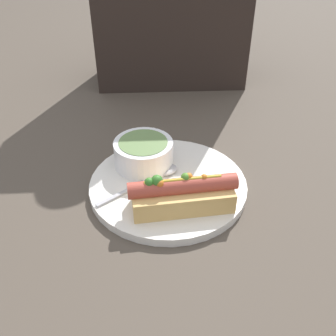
{
  "coord_description": "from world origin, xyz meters",
  "views": [
    {
      "loc": [
        -0.03,
        -0.51,
        0.42
      ],
      "look_at": [
        0.0,
        0.0,
        0.04
      ],
      "focal_mm": 42.0,
      "sensor_mm": 36.0,
      "label": 1
    }
  ],
  "objects": [
    {
      "name": "ground_plane",
      "position": [
        0.0,
        0.0,
        0.0
      ],
      "size": [
        4.0,
        4.0,
        0.0
      ],
      "primitive_type": "plane",
      "color": "#4C4238"
    },
    {
      "name": "dinner_plate",
      "position": [
        0.0,
        0.0,
        0.01
      ],
      "size": [
        0.26,
        0.26,
        0.01
      ],
      "color": "white",
      "rests_on": "ground_plane"
    },
    {
      "name": "hot_dog",
      "position": [
        0.02,
        -0.06,
        0.04
      ],
      "size": [
        0.17,
        0.07,
        0.06
      ],
      "rotation": [
        0.0,
        0.0,
        0.1
      ],
      "color": "#DBAD60",
      "rests_on": "dinner_plate"
    },
    {
      "name": "soup_bowl",
      "position": [
        -0.04,
        0.05,
        0.04
      ],
      "size": [
        0.1,
        0.1,
        0.05
      ],
      "color": "white",
      "rests_on": "dinner_plate"
    },
    {
      "name": "spoon",
      "position": [
        -0.02,
        0.02,
        0.02
      ],
      "size": [
        0.14,
        0.11,
        0.01
      ],
      "rotation": [
        0.0,
        0.0,
        0.64
      ],
      "color": "#B7B7BC",
      "rests_on": "dinner_plate"
    }
  ]
}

